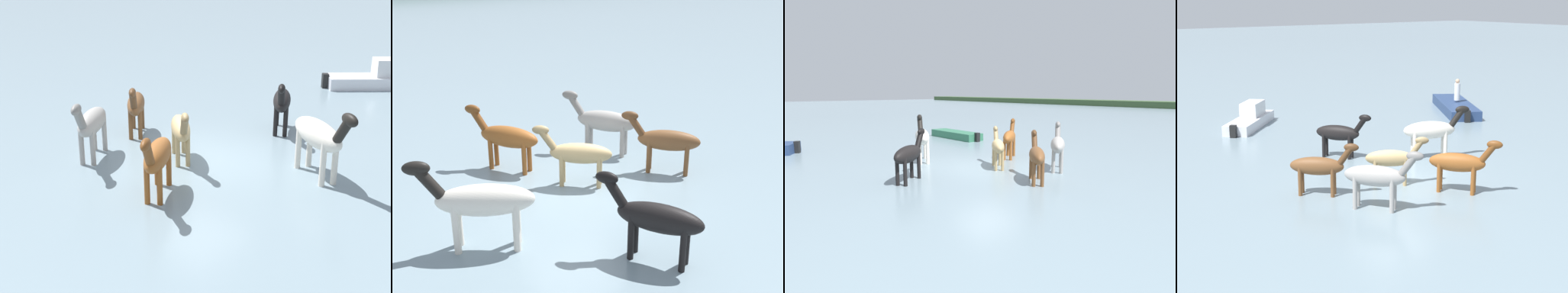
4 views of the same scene
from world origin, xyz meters
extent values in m
plane|color=gray|center=(0.00, 0.00, 0.00)|extent=(207.01, 207.01, 0.00)
ellipsoid|color=silver|center=(-2.91, -1.38, 1.15)|extent=(2.14, 1.45, 0.70)
cylinder|color=silver|center=(-3.55, -1.26, 0.57)|extent=(0.15, 0.15, 1.15)
cylinder|color=silver|center=(-3.40, -0.96, 0.57)|extent=(0.15, 0.15, 1.15)
cylinder|color=silver|center=(-2.42, -1.80, 0.57)|extent=(0.15, 0.15, 1.15)
cylinder|color=silver|center=(-2.28, -1.50, 0.57)|extent=(0.15, 0.15, 1.15)
cylinder|color=black|center=(-3.91, -0.90, 1.60)|extent=(0.68, 0.49, 0.77)
ellipsoid|color=black|center=(-4.11, -0.81, 1.92)|extent=(0.62, 0.46, 0.31)
ellipsoid|color=#9E9993|center=(2.16, 1.95, 1.05)|extent=(1.62, 1.84, 0.64)
cylinder|color=#9E9993|center=(1.68, 2.30, 0.53)|extent=(0.14, 0.14, 1.05)
cylinder|color=#9E9993|center=(1.93, 2.49, 0.53)|extent=(0.14, 0.14, 1.05)
cylinder|color=#9E9993|center=(2.39, 1.41, 0.53)|extent=(0.14, 0.14, 1.05)
cylinder|color=#9E9993|center=(2.63, 1.60, 0.53)|extent=(0.14, 0.14, 1.05)
cylinder|color=slate|center=(1.53, 2.74, 1.47)|extent=(0.53, 0.59, 0.70)
ellipsoid|color=slate|center=(1.41, 2.90, 1.75)|extent=(0.50, 0.55, 0.28)
ellipsoid|color=tan|center=(0.34, 0.33, 0.93)|extent=(1.64, 1.40, 0.57)
cylinder|color=tan|center=(-0.15, 0.52, 0.46)|extent=(0.12, 0.12, 0.93)
cylinder|color=tan|center=(0.02, 0.74, 0.46)|extent=(0.12, 0.12, 0.93)
cylinder|color=tan|center=(0.66, -0.08, 0.46)|extent=(0.12, 0.12, 0.93)
cylinder|color=tan|center=(0.82, 0.14, 0.46)|extent=(0.12, 0.12, 0.93)
cylinder|color=olive|center=(-0.38, 0.86, 1.29)|extent=(0.53, 0.46, 0.62)
ellipsoid|color=olive|center=(-0.52, 0.97, 1.55)|extent=(0.48, 0.43, 0.25)
ellipsoid|color=brown|center=(2.90, -0.18, 0.97)|extent=(1.64, 1.58, 0.59)
cylinder|color=brown|center=(2.41, 0.08, 0.49)|extent=(0.13, 0.13, 0.97)
cylinder|color=brown|center=(2.61, 0.29, 0.49)|extent=(0.13, 0.13, 0.97)
cylinder|color=brown|center=(3.19, -0.64, 0.49)|extent=(0.13, 0.13, 0.97)
cylinder|color=brown|center=(3.38, -0.43, 0.49)|extent=(0.13, 0.13, 0.97)
cylinder|color=#50311A|center=(2.21, 0.46, 1.36)|extent=(0.53, 0.52, 0.65)
ellipsoid|color=#50311A|center=(2.08, 0.59, 1.62)|extent=(0.49, 0.48, 0.26)
ellipsoid|color=brown|center=(-0.93, 2.24, 1.02)|extent=(1.54, 1.79, 0.62)
cylinder|color=brown|center=(-1.38, 2.59, 0.51)|extent=(0.14, 0.14, 1.02)
cylinder|color=brown|center=(-1.14, 2.77, 0.51)|extent=(0.14, 0.14, 1.02)
cylinder|color=brown|center=(-0.71, 1.71, 0.51)|extent=(0.14, 0.14, 1.02)
cylinder|color=brown|center=(-0.48, 1.89, 0.51)|extent=(0.14, 0.14, 1.02)
cylinder|color=brown|center=(-1.52, 3.02, 1.42)|extent=(0.51, 0.58, 0.68)
ellipsoid|color=brown|center=(-1.63, 3.17, 1.69)|extent=(0.47, 0.53, 0.27)
ellipsoid|color=black|center=(-0.07, -3.62, 1.00)|extent=(1.49, 1.79, 0.61)
cylinder|color=black|center=(-0.51, -3.26, 0.50)|extent=(0.13, 0.13, 1.00)
cylinder|color=black|center=(-0.27, -3.09, 0.50)|extent=(0.13, 0.13, 1.00)
cylinder|color=black|center=(0.12, -4.15, 0.50)|extent=(0.13, 0.13, 1.00)
cylinder|color=black|center=(0.36, -3.98, 0.50)|extent=(0.13, 0.13, 1.00)
cylinder|color=black|center=(-0.63, -2.83, 1.40)|extent=(0.49, 0.58, 0.67)
ellipsoid|color=black|center=(-0.74, -2.67, 1.68)|extent=(0.46, 0.53, 0.27)
cube|color=navy|center=(-10.55, -7.85, 0.19)|extent=(4.38, 5.71, 0.67)
cube|color=black|center=(-8.98, -5.33, 0.26)|extent=(0.36, 0.35, 0.72)
cube|color=silver|center=(0.48, -10.80, 0.16)|extent=(3.75, 3.88, 0.63)
cube|color=silver|center=(0.14, -11.17, 0.83)|extent=(1.64, 1.67, 0.70)
cube|color=black|center=(2.00, -9.20, 0.24)|extent=(0.37, 0.37, 0.68)
cylinder|color=silver|center=(-10.66, -7.87, 1.10)|extent=(0.32, 0.32, 0.95)
sphere|color=tan|center=(-10.66, -7.87, 1.69)|extent=(0.24, 0.24, 0.24)
camera|label=1|loc=(-10.54, 10.41, 5.94)|focal=52.86mm
camera|label=2|loc=(-5.85, -10.68, 6.10)|focal=47.17mm
camera|label=3|loc=(10.68, -9.25, 3.22)|focal=31.44mm
camera|label=4|loc=(11.74, 15.13, 6.19)|focal=52.85mm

